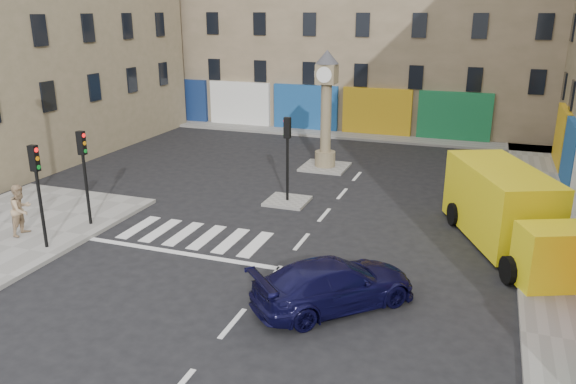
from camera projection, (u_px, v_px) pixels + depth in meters
The scene contains 14 objects.
ground at pixel (260, 291), 17.16m from camera, with size 120.00×120.00×0.00m, color black.
sidewalk_right at pixel (546, 214), 23.29m from camera, with size 2.60×30.00×0.15m, color gray.
sidewalk_far at pixel (330, 134), 38.28m from camera, with size 32.00×2.40×0.15m, color gray.
island_near at pixel (287, 201), 24.94m from camera, with size 1.80×1.80×0.12m, color gray.
island_far at pixel (325, 167), 30.31m from camera, with size 2.40×2.40×0.12m, color gray.
building_far at pixel (354, 4), 40.83m from camera, with size 32.00×10.00×17.00m, color gray.
building_left at pixel (28, 22), 31.64m from camera, with size 8.00×20.00×15.00m, color #8A785B.
traffic_light_left_near at pixel (37, 180), 19.18m from camera, with size 0.28×0.22×3.70m.
traffic_light_left_far at pixel (84, 163), 21.33m from camera, with size 0.28×0.22×3.70m.
traffic_light_island at pixel (287, 146), 24.15m from camera, with size 0.28×0.22×3.70m.
clock_pillar at pixel (326, 102), 29.21m from camera, with size 1.20×1.20×6.10m.
navy_sedan at pixel (334, 284), 16.08m from camera, with size 1.99×4.88×1.42m, color black.
yellow_van at pixel (508, 211), 20.00m from camera, with size 5.01×7.76×2.73m.
pedestrian_tan at pixel (21, 210), 20.77m from camera, with size 0.94×0.73×1.94m, color tan.
Camera 1 is at (5.98, -14.18, 8.23)m, focal length 35.00 mm.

